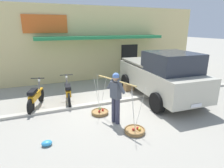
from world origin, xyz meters
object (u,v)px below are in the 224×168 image
(plastic_litter_bag, at_px, (47,143))
(wooden_crate, at_px, (129,87))
(fruit_basket_right_side, at_px, (135,130))
(motorcycle_nearest_shop, at_px, (36,97))
(fruit_basket_left_side, at_px, (100,112))
(motorcycle_second_in_row, at_px, (68,92))
(fruit_vendor, at_px, (116,95))
(parked_truck, at_px, (161,75))

(plastic_litter_bag, relative_size, wooden_crate, 0.64)
(fruit_basket_right_side, height_order, motorcycle_nearest_shop, fruit_basket_right_side)
(fruit_basket_left_side, xyz_separation_m, motorcycle_second_in_row, (-0.88, 1.57, 0.38))
(fruit_vendor, relative_size, motorcycle_second_in_row, 0.93)
(motorcycle_nearest_shop, distance_m, wooden_crate, 4.37)
(fruit_vendor, xyz_separation_m, motorcycle_second_in_row, (-1.16, 2.37, -0.52))
(fruit_vendor, xyz_separation_m, fruit_basket_left_side, (-0.29, 0.80, -0.90))
(fruit_vendor, height_order, motorcycle_second_in_row, fruit_vendor)
(motorcycle_nearest_shop, distance_m, parked_truck, 5.27)
(motorcycle_nearest_shop, bearing_deg, fruit_vendor, -42.77)
(motorcycle_second_in_row, xyz_separation_m, parked_truck, (3.91, -0.93, 0.58))
(plastic_litter_bag, bearing_deg, fruit_basket_left_side, 34.08)
(parked_truck, bearing_deg, wooden_crate, 121.52)
(fruit_basket_left_side, xyz_separation_m, parked_truck, (3.03, 0.64, 0.96))
(fruit_vendor, relative_size, motorcycle_nearest_shop, 0.97)
(motorcycle_nearest_shop, relative_size, plastic_litter_bag, 6.27)
(motorcycle_nearest_shop, distance_m, plastic_litter_bag, 2.78)
(fruit_basket_left_side, bearing_deg, fruit_vendor, -70.30)
(motorcycle_nearest_shop, bearing_deg, fruit_basket_right_side, -48.22)
(fruit_basket_left_side, xyz_separation_m, plastic_litter_bag, (-1.92, -1.30, -0.00))
(parked_truck, xyz_separation_m, plastic_litter_bag, (-4.95, -1.94, -0.96))
(fruit_vendor, bearing_deg, wooden_crate, 56.25)
(plastic_litter_bag, bearing_deg, fruit_basket_right_side, -6.73)
(wooden_crate, bearing_deg, plastic_litter_bag, -140.86)
(fruit_vendor, xyz_separation_m, fruit_basket_right_side, (0.29, -0.79, -0.90))
(fruit_vendor, relative_size, fruit_basket_right_side, 1.17)
(fruit_basket_right_side, xyz_separation_m, motorcycle_second_in_row, (-1.45, 3.16, 0.38))
(fruit_basket_left_side, relative_size, plastic_litter_bag, 5.18)
(fruit_basket_left_side, xyz_separation_m, fruit_basket_right_side, (0.57, -1.59, -0.00))
(wooden_crate, bearing_deg, fruit_basket_left_side, -136.93)
(fruit_basket_right_side, bearing_deg, motorcycle_nearest_shop, 131.78)
(fruit_vendor, distance_m, plastic_litter_bag, 2.43)
(fruit_vendor, xyz_separation_m, plastic_litter_bag, (-2.20, -0.50, -0.91))
(fruit_basket_left_side, height_order, fruit_basket_right_side, same)
(fruit_basket_right_side, xyz_separation_m, plastic_litter_bag, (-2.49, 0.29, -0.00))
(motorcycle_nearest_shop, bearing_deg, parked_truck, -8.88)
(motorcycle_nearest_shop, xyz_separation_m, plastic_litter_bag, (0.22, -2.75, -0.38))
(motorcycle_second_in_row, height_order, plastic_litter_bag, motorcycle_second_in_row)
(fruit_basket_right_side, distance_m, plastic_litter_bag, 2.51)
(fruit_vendor, relative_size, wooden_crate, 3.85)
(motorcycle_nearest_shop, relative_size, parked_truck, 0.37)
(fruit_vendor, bearing_deg, fruit_basket_left_side, 109.70)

